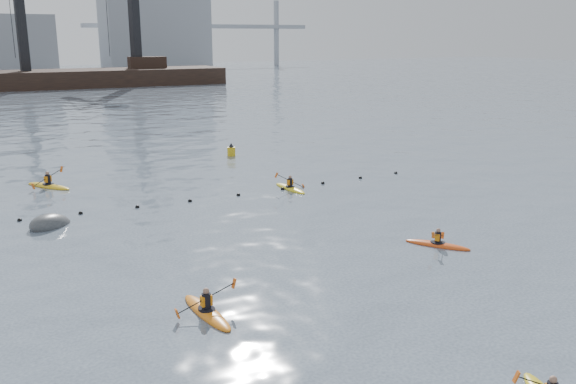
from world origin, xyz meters
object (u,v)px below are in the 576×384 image
kayaker_0 (207,311)px  nav_buoy (231,151)px  mooring_buoy (51,226)px  kayaker_5 (48,185)px  kayaker_4 (437,244)px  kayaker_3 (290,188)px

kayaker_0 → nav_buoy: bearing=60.6°
kayaker_0 → mooring_buoy: bearing=99.6°
kayaker_5 → nav_buoy: bearing=-18.1°
kayaker_0 → kayaker_4: 11.82m
kayaker_3 → kayaker_4: bearing=-90.5°
kayaker_4 → kayaker_5: bearing=-89.7°
mooring_buoy → kayaker_0: bearing=-75.0°
nav_buoy → kayaker_0: bearing=-114.0°
kayaker_3 → mooring_buoy: (-14.14, -1.08, -0.10)m
kayaker_3 → nav_buoy: size_ratio=2.73×
kayaker_4 → nav_buoy: nav_buoy is taller
kayaker_3 → mooring_buoy: kayaker_3 is taller
kayaker_3 → kayaker_5: kayaker_3 is taller
kayaker_5 → mooring_buoy: kayaker_5 is taller
kayaker_0 → mooring_buoy: size_ratio=1.38×
kayaker_0 → kayaker_3: 17.71m
mooring_buoy → nav_buoy: size_ratio=2.11×
kayaker_3 → kayaker_5: size_ratio=0.95×
kayaker_5 → nav_buoy: size_ratio=2.88×
kayaker_3 → kayaker_0: bearing=-132.2°
kayaker_5 → nav_buoy: kayaker_5 is taller
kayaker_4 → nav_buoy: bearing=-125.0°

